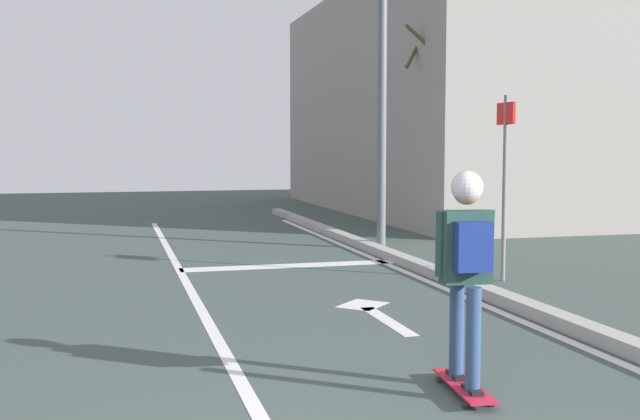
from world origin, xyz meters
TOP-DOWN VIEW (x-y plane):
  - lane_line_center at (0.02, 6.00)m, footprint 0.12×20.00m
  - lane_line_curbside at (3.25, 6.00)m, footprint 0.12×20.00m
  - stop_bar at (1.71, 8.58)m, footprint 3.38×0.40m
  - lane_arrow_stem at (1.87, 4.60)m, footprint 0.16×1.40m
  - lane_arrow_head at (1.87, 5.45)m, footprint 0.71×0.71m
  - curb_strip at (3.50, 6.00)m, footprint 0.24×24.00m
  - skateboard at (1.58, 2.17)m, footprint 0.31×0.90m
  - skater at (1.58, 2.15)m, footprint 0.44×0.61m
  - traffic_signal_mast at (2.73, 10.08)m, footprint 4.90×0.34m
  - street_sign_post at (4.27, 6.50)m, footprint 0.06×0.44m
  - roadside_tree at (5.60, 12.25)m, footprint 1.03×1.08m
  - building_block at (11.20, 17.72)m, footprint 11.60×13.55m

SIDE VIEW (x-z plane):
  - lane_line_center at x=0.02m, z-range 0.00..0.01m
  - lane_line_curbside at x=3.25m, z-range 0.00..0.01m
  - stop_bar at x=1.71m, z-range 0.00..0.01m
  - lane_arrow_stem at x=1.87m, z-range 0.00..0.01m
  - lane_arrow_head at x=1.87m, z-range 0.00..0.01m
  - skateboard at x=1.58m, z-range 0.03..0.10m
  - curb_strip at x=3.50m, z-range 0.00..0.14m
  - skater at x=1.58m, z-range 0.28..1.88m
  - street_sign_post at x=4.27m, z-range 0.37..2.93m
  - roadside_tree at x=5.60m, z-range -0.25..4.37m
  - building_block at x=11.20m, z-range 0.00..6.33m
  - traffic_signal_mast at x=2.73m, z-range 1.06..6.90m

